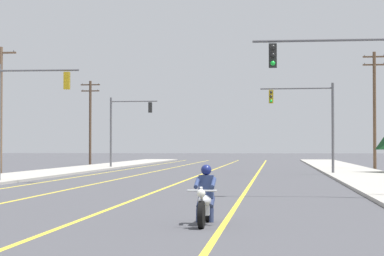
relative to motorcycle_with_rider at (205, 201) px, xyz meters
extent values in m
cube|color=yellow|center=(-3.32, 33.51, -0.58)|extent=(0.16, 100.00, 0.01)
cube|color=yellow|center=(-7.41, 33.51, -0.58)|extent=(0.16, 100.00, 0.01)
cube|color=yellow|center=(0.44, 33.51, -0.58)|extent=(0.16, 100.00, 0.01)
cube|color=yellow|center=(-10.57, 33.51, -0.58)|extent=(0.16, 100.00, 0.01)
cube|color=#ADA89E|center=(7.24, 28.51, -0.52)|extent=(4.40, 110.00, 0.14)
cube|color=#ADA89E|center=(-13.97, 28.51, -0.52)|extent=(4.40, 110.00, 0.14)
cylinder|color=black|center=(-0.01, -0.82, -0.27)|extent=(0.13, 0.64, 0.64)
cylinder|color=black|center=(0.01, 0.72, -0.27)|extent=(0.13, 0.64, 0.64)
cylinder|color=silver|center=(-0.01, -0.72, 0.05)|extent=(0.08, 0.33, 0.68)
sphere|color=white|center=(-0.01, -0.87, 0.23)|extent=(0.20, 0.20, 0.20)
cylinder|color=silver|center=(-0.01, -0.67, 0.28)|extent=(0.70, 0.06, 0.04)
ellipsoid|color=#B7BABF|center=(0.00, -0.17, 0.01)|extent=(0.33, 0.57, 0.28)
cube|color=silver|center=(0.00, -0.05, -0.22)|extent=(0.25, 0.44, 0.24)
cube|color=black|center=(0.01, 0.27, -0.05)|extent=(0.29, 0.52, 0.12)
cube|color=#B7BABF|center=(0.01, 0.67, 0.03)|extent=(0.21, 0.36, 0.08)
cylinder|color=silver|center=(-0.13, 0.35, -0.29)|extent=(0.09, 0.55, 0.08)
cube|color=navy|center=(0.01, 0.23, 0.33)|extent=(0.36, 0.25, 0.56)
sphere|color=navy|center=(0.01, 0.21, 0.74)|extent=(0.26, 0.26, 0.26)
cylinder|color=navy|center=(0.14, 0.09, -0.05)|extent=(0.15, 0.44, 0.30)
cylinder|color=navy|center=(0.16, -0.09, -0.35)|extent=(0.11, 0.16, 0.35)
cylinder|color=navy|center=(0.20, -0.03, 0.43)|extent=(0.11, 0.52, 0.27)
cylinder|color=navy|center=(-0.14, 0.09, -0.05)|extent=(0.15, 0.44, 0.30)
cylinder|color=navy|center=(-0.16, -0.09, -0.35)|extent=(0.11, 0.16, 0.35)
cylinder|color=navy|center=(-0.20, -0.03, 0.43)|extent=(0.11, 0.52, 0.27)
cylinder|color=#56565B|center=(3.38, 9.81, 5.26)|extent=(5.05, 0.12, 0.11)
cube|color=black|center=(1.61, 9.81, 4.71)|extent=(0.30, 0.24, 0.90)
sphere|color=black|center=(1.61, 9.66, 5.01)|extent=(0.18, 0.18, 0.18)
sphere|color=black|center=(1.61, 9.66, 4.71)|extent=(0.18, 0.18, 0.18)
sphere|color=green|center=(1.61, 9.66, 4.41)|extent=(0.18, 0.18, 0.18)
cylinder|color=#56565B|center=(-10.47, 19.15, 5.26)|extent=(4.22, 0.20, 0.11)
cube|color=#B79319|center=(-8.99, 19.18, 4.71)|extent=(0.31, 0.25, 0.90)
sphere|color=black|center=(-9.00, 19.33, 5.01)|extent=(0.18, 0.18, 0.18)
sphere|color=black|center=(-9.00, 19.33, 4.71)|extent=(0.18, 0.18, 0.18)
sphere|color=green|center=(-9.00, 19.33, 4.41)|extent=(0.18, 0.18, 0.18)
cylinder|color=#56565B|center=(5.56, 32.60, 2.51)|extent=(0.18, 0.18, 6.20)
cylinder|color=#56565B|center=(3.12, 32.67, 5.26)|extent=(4.87, 0.26, 0.11)
cube|color=#B79319|center=(1.42, 32.73, 4.71)|extent=(0.31, 0.25, 0.90)
sphere|color=black|center=(1.41, 32.57, 5.01)|extent=(0.18, 0.18, 0.18)
sphere|color=black|center=(1.41, 32.57, 4.71)|extent=(0.18, 0.18, 0.18)
sphere|color=green|center=(1.41, 32.57, 4.41)|extent=(0.18, 0.18, 0.18)
cylinder|color=#56565B|center=(-12.64, 45.63, 2.51)|extent=(0.18, 0.18, 6.20)
cylinder|color=#56565B|center=(-10.57, 45.55, 5.26)|extent=(4.14, 0.27, 0.11)
cube|color=black|center=(-9.12, 45.49, 4.71)|extent=(0.31, 0.25, 0.90)
sphere|color=black|center=(-9.12, 45.65, 5.01)|extent=(0.18, 0.18, 0.18)
sphere|color=black|center=(-9.12, 45.65, 4.71)|extent=(0.18, 0.18, 0.18)
sphere|color=green|center=(-9.12, 45.65, 4.41)|extent=(0.18, 0.18, 0.18)
cylinder|color=brown|center=(-16.84, 30.39, 3.75)|extent=(0.26, 0.26, 8.67)
cube|color=brown|center=(-16.84, 30.39, 7.68)|extent=(2.14, 0.12, 0.12)
cylinder|color=slate|center=(-15.94, 30.39, 7.78)|extent=(0.08, 0.08, 0.12)
cylinder|color=brown|center=(9.68, 43.00, 4.20)|extent=(0.26, 0.26, 9.57)
cube|color=brown|center=(9.68, 43.00, 8.58)|extent=(1.82, 0.12, 0.12)
cylinder|color=slate|center=(8.91, 43.00, 8.68)|extent=(0.08, 0.08, 0.12)
cylinder|color=slate|center=(10.44, 43.00, 8.68)|extent=(0.08, 0.08, 0.12)
cube|color=brown|center=(9.68, 43.00, 7.93)|extent=(1.83, 0.12, 0.12)
cylinder|color=slate|center=(8.91, 43.00, 8.03)|extent=(0.08, 0.08, 0.12)
cylinder|color=slate|center=(10.45, 43.00, 8.03)|extent=(0.08, 0.08, 0.12)
cylinder|color=#4C3828|center=(-17.65, 58.01, 3.81)|extent=(0.26, 0.26, 8.80)
cube|color=#4C3828|center=(-17.65, 58.01, 7.81)|extent=(2.05, 0.12, 0.12)
cylinder|color=slate|center=(-18.51, 58.01, 7.91)|extent=(0.08, 0.08, 0.12)
cylinder|color=slate|center=(-16.79, 58.01, 7.91)|extent=(0.08, 0.08, 0.12)
cube|color=#4C3828|center=(-17.65, 58.01, 7.16)|extent=(1.94, 0.12, 0.12)
cylinder|color=slate|center=(-18.46, 58.01, 7.26)|extent=(0.08, 0.08, 0.12)
cylinder|color=slate|center=(-16.84, 58.01, 7.26)|extent=(0.08, 0.08, 0.12)
camera|label=1|loc=(1.70, -17.89, 1.32)|focal=69.17mm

